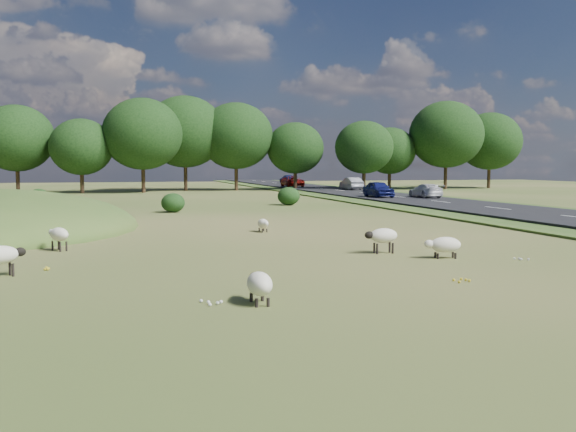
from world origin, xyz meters
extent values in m
plane|color=#2F541A|center=(0.00, 20.00, 0.00)|extent=(160.00, 160.00, 0.00)
cube|color=black|center=(20.00, 30.00, 0.12)|extent=(8.00, 150.00, 0.25)
cylinder|color=black|center=(-15.94, 56.24, 1.80)|extent=(0.44, 0.44, 3.61)
ellipsoid|color=black|center=(-15.94, 56.24, 6.21)|extent=(8.41, 8.41, 7.57)
cylinder|color=black|center=(-8.82, 53.43, 1.51)|extent=(0.44, 0.44, 3.02)
ellipsoid|color=black|center=(-8.82, 53.43, 5.20)|extent=(7.04, 7.04, 6.34)
cylinder|color=black|center=(-2.08, 52.98, 1.95)|extent=(0.44, 0.44, 3.90)
ellipsoid|color=black|center=(-2.08, 52.98, 6.71)|extent=(9.09, 9.09, 8.18)
cylinder|color=black|center=(3.25, 57.90, 2.11)|extent=(0.44, 0.44, 4.22)
ellipsoid|color=black|center=(3.25, 57.90, 7.27)|extent=(9.85, 9.85, 8.86)
cylinder|color=black|center=(9.45, 56.94, 1.97)|extent=(0.44, 0.44, 3.94)
ellipsoid|color=black|center=(9.45, 56.94, 6.79)|extent=(9.20, 9.20, 8.28)
cylinder|color=black|center=(16.87, 56.01, 1.54)|extent=(0.44, 0.44, 3.09)
ellipsoid|color=black|center=(16.87, 56.01, 5.32)|extent=(7.20, 7.20, 6.48)
cylinder|color=black|center=(24.77, 52.46, 1.56)|extent=(0.44, 0.44, 3.12)
ellipsoid|color=black|center=(24.77, 52.46, 5.38)|extent=(7.29, 7.29, 6.56)
cylinder|color=black|center=(29.90, 56.26, 1.47)|extent=(0.44, 0.44, 2.93)
ellipsoid|color=black|center=(29.90, 56.26, 5.05)|extent=(6.84, 6.84, 6.16)
cylinder|color=black|center=(36.86, 53.95, 2.08)|extent=(0.44, 0.44, 4.16)
ellipsoid|color=black|center=(36.86, 53.95, 7.17)|extent=(9.71, 9.71, 8.74)
cylinder|color=black|center=(44.55, 55.89, 1.87)|extent=(0.44, 0.44, 3.74)
ellipsoid|color=black|center=(44.55, 55.89, 6.43)|extent=(8.72, 8.72, 7.84)
ellipsoid|color=black|center=(-1.43, 21.04, 0.65)|extent=(1.58, 1.58, 1.30)
ellipsoid|color=black|center=(8.07, 26.52, 0.72)|extent=(1.76, 1.76, 1.44)
ellipsoid|color=black|center=(-11.13, 32.57, 0.64)|extent=(1.56, 1.56, 1.27)
ellipsoid|color=beige|center=(-1.95, -8.24, 0.47)|extent=(0.57, 1.07, 0.54)
ellipsoid|color=black|center=(-1.94, -7.67, 0.51)|extent=(0.26, 0.35, 0.27)
cylinder|color=black|center=(-2.08, -7.93, 0.10)|extent=(0.08, 0.08, 0.20)
cylinder|color=black|center=(-1.81, -7.93, 0.10)|extent=(0.08, 0.08, 0.20)
cylinder|color=black|center=(-2.09, -8.55, 0.10)|extent=(0.08, 0.08, 0.20)
cylinder|color=black|center=(-1.82, -8.55, 0.10)|extent=(0.08, 0.08, 0.20)
ellipsoid|color=beige|center=(5.73, -2.84, 0.47)|extent=(1.14, 0.74, 0.54)
ellipsoid|color=silver|center=(5.16, -2.74, 0.51)|extent=(0.38, 0.31, 0.27)
cylinder|color=black|center=(5.40, -2.91, 0.10)|extent=(0.08, 0.08, 0.20)
cylinder|color=black|center=(5.45, -2.65, 0.10)|extent=(0.08, 0.08, 0.20)
cylinder|color=black|center=(6.00, -3.02, 0.10)|extent=(0.08, 0.08, 0.20)
cylinder|color=black|center=(6.05, -2.76, 0.10)|extent=(0.08, 0.08, 0.20)
ellipsoid|color=beige|center=(1.64, 7.25, 0.40)|extent=(0.53, 0.92, 0.46)
ellipsoid|color=silver|center=(1.67, 6.77, 0.43)|extent=(0.24, 0.30, 0.23)
cylinder|color=black|center=(1.77, 7.00, 0.08)|extent=(0.06, 0.06, 0.17)
cylinder|color=black|center=(1.54, 6.98, 0.08)|extent=(0.06, 0.06, 0.17)
cylinder|color=black|center=(1.73, 7.52, 0.08)|extent=(0.06, 0.06, 0.17)
cylinder|color=black|center=(1.51, 7.50, 0.08)|extent=(0.06, 0.06, 0.17)
ellipsoid|color=beige|center=(4.19, -1.13, 0.64)|extent=(1.05, 0.57, 0.53)
ellipsoid|color=black|center=(3.63, -1.14, 0.68)|extent=(0.34, 0.26, 0.27)
cylinder|color=black|center=(3.89, -1.27, 0.19)|extent=(0.08, 0.08, 0.38)
cylinder|color=black|center=(3.88, -1.01, 0.19)|extent=(0.08, 0.08, 0.38)
cylinder|color=black|center=(4.49, -1.26, 0.19)|extent=(0.08, 0.08, 0.38)
cylinder|color=black|center=(4.49, -1.00, 0.19)|extent=(0.08, 0.08, 0.38)
ellipsoid|color=beige|center=(-7.15, 2.62, 0.61)|extent=(0.97, 1.12, 0.51)
ellipsoid|color=silver|center=(-7.44, 3.08, 0.65)|extent=(0.38, 0.40, 0.25)
cylinder|color=black|center=(-7.41, 2.80, 0.18)|extent=(0.07, 0.07, 0.36)
cylinder|color=black|center=(-7.20, 2.93, 0.18)|extent=(0.07, 0.07, 0.36)
cylinder|color=black|center=(-7.10, 2.32, 0.18)|extent=(0.07, 0.07, 0.36)
cylinder|color=black|center=(-6.89, 2.45, 0.18)|extent=(0.07, 0.07, 0.36)
ellipsoid|color=beige|center=(-8.29, -2.88, 0.64)|extent=(1.16, 0.95, 0.52)
ellipsoid|color=black|center=(-7.79, -2.63, 0.67)|extent=(0.41, 0.37, 0.26)
cylinder|color=black|center=(-8.08, -2.63, 0.19)|extent=(0.07, 0.07, 0.37)
cylinder|color=black|center=(-7.96, -2.86, 0.19)|extent=(0.07, 0.07, 0.37)
imported|color=maroon|center=(18.10, 61.68, 0.95)|extent=(2.34, 5.07, 1.41)
imported|color=#94959B|center=(21.90, 49.31, 0.97)|extent=(1.52, 4.36, 1.44)
imported|color=navy|center=(21.90, 78.67, 0.89)|extent=(1.80, 4.43, 1.28)
imported|color=navy|center=(18.10, 32.13, 0.98)|extent=(1.73, 4.30, 1.47)
imported|color=silver|center=(21.90, 30.29, 0.87)|extent=(1.73, 4.26, 1.24)
camera|label=1|loc=(-5.05, -22.37, 3.18)|focal=40.00mm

